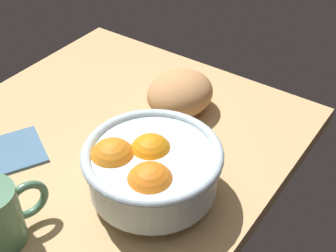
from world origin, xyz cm
name	(u,v)px	position (x,y,z in cm)	size (l,w,h in cm)	color
ground_plane	(100,152)	(0.00, 0.00, -1.50)	(69.62, 61.40, 3.00)	tan
fruit_bowl	(149,168)	(-4.68, -14.73, 6.16)	(21.25, 21.25, 10.75)	silver
bread_loaf	(180,93)	(17.06, -5.89, 4.02)	(13.43, 11.65, 8.04)	tan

